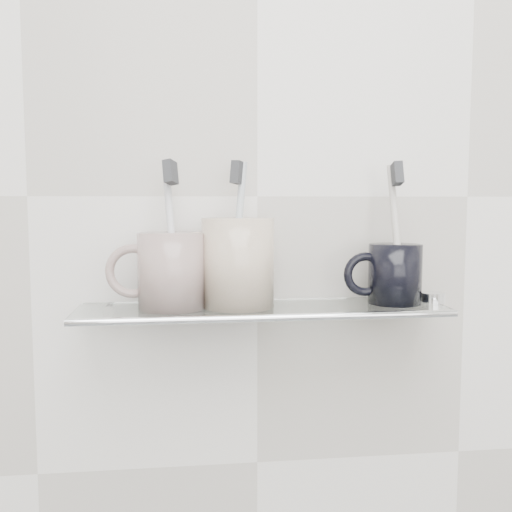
{
  "coord_description": "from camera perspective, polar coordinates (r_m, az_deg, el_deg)",
  "views": [
    {
      "loc": [
        -0.1,
        0.28,
        1.24
      ],
      "look_at": [
        -0.01,
        1.04,
        1.17
      ],
      "focal_mm": 40.0,
      "sensor_mm": 36.0,
      "label": 1
    }
  ],
  "objects": [
    {
      "name": "wall_back",
      "position": [
        0.83,
        0.14,
        5.98
      ],
      "size": [
        2.5,
        0.0,
        2.5
      ],
      "primitive_type": "plane",
      "rotation": [
        1.57,
        0.0,
        0.0
      ],
      "color": "silver",
      "rests_on": "ground"
    },
    {
      "name": "shelf_glass",
      "position": [
        0.78,
        0.69,
        -5.37
      ],
      "size": [
        0.5,
        0.12,
        0.01
      ],
      "primitive_type": "cube",
      "color": "silver",
      "rests_on": "wall_back"
    },
    {
      "name": "shelf_rail",
      "position": [
        0.72,
        1.26,
        -6.2
      ],
      "size": [
        0.5,
        0.01,
        0.01
      ],
      "primitive_type": "cylinder",
      "rotation": [
        0.0,
        1.57,
        0.0
      ],
      "color": "silver",
      "rests_on": "shelf_glass"
    },
    {
      "name": "bracket_left",
      "position": [
        0.83,
        -14.38,
        -5.67
      ],
      "size": [
        0.02,
        0.03,
        0.02
      ],
      "primitive_type": "cylinder",
      "rotation": [
        1.57,
        0.0,
        0.0
      ],
      "color": "silver",
      "rests_on": "wall_back"
    },
    {
      "name": "bracket_right",
      "position": [
        0.88,
        14.05,
        -5.04
      ],
      "size": [
        0.02,
        0.03,
        0.02
      ],
      "primitive_type": "cylinder",
      "rotation": [
        1.57,
        0.0,
        0.0
      ],
      "color": "silver",
      "rests_on": "wall_back"
    },
    {
      "name": "mug_left",
      "position": [
        0.77,
        -8.41,
        -1.46
      ],
      "size": [
        0.11,
        0.11,
        0.1
      ],
      "primitive_type": "cylinder",
      "rotation": [
        0.0,
        0.0,
        -0.33
      ],
      "color": "silver",
      "rests_on": "shelf_glass"
    },
    {
      "name": "mug_left_handle",
      "position": [
        0.77,
        -12.21,
        -1.5
      ],
      "size": [
        0.07,
        0.01,
        0.07
      ],
      "primitive_type": "torus",
      "rotation": [
        1.57,
        0.0,
        0.0
      ],
      "color": "silver",
      "rests_on": "mug_left"
    },
    {
      "name": "toothbrush_left",
      "position": [
        0.77,
        -8.47,
        2.29
      ],
      "size": [
        0.03,
        0.06,
        0.19
      ],
      "primitive_type": "cylinder",
      "rotation": [
        -0.18,
        -0.16,
        -0.39
      ],
      "color": "white",
      "rests_on": "mug_left"
    },
    {
      "name": "bristles_left",
      "position": [
        0.77,
        -8.55,
        8.29
      ],
      "size": [
        0.02,
        0.03,
        0.04
      ],
      "primitive_type": "cube",
      "rotation": [
        -0.18,
        -0.16,
        -0.39
      ],
      "color": "#313235",
      "rests_on": "toothbrush_left"
    },
    {
      "name": "mug_center",
      "position": [
        0.77,
        -1.81,
        -0.66
      ],
      "size": [
        0.11,
        0.11,
        0.12
      ],
      "primitive_type": "cylinder",
      "rotation": [
        0.0,
        0.0,
        0.19
      ],
      "color": "beige",
      "rests_on": "shelf_glass"
    },
    {
      "name": "mug_center_handle",
      "position": [
        0.77,
        -5.88,
        -0.71
      ],
      "size": [
        0.08,
        0.01,
        0.08
      ],
      "primitive_type": "torus",
      "rotation": [
        1.57,
        0.0,
        0.0
      ],
      "color": "beige",
      "rests_on": "mug_center"
    },
    {
      "name": "toothbrush_center",
      "position": [
        0.77,
        -1.82,
        2.36
      ],
      "size": [
        0.03,
        0.02,
        0.19
      ],
      "primitive_type": "cylinder",
      "rotation": [
        -0.09,
        0.05,
        -0.51
      ],
      "color": "silver",
      "rests_on": "mug_center"
    },
    {
      "name": "bristles_center",
      "position": [
        0.77,
        -1.84,
        8.33
      ],
      "size": [
        0.02,
        0.03,
        0.03
      ],
      "primitive_type": "cube",
      "rotation": [
        -0.09,
        0.05,
        -0.51
      ],
      "color": "#313235",
      "rests_on": "toothbrush_center"
    },
    {
      "name": "mug_right",
      "position": [
        0.82,
        13.72,
        -1.74
      ],
      "size": [
        0.1,
        0.1,
        0.08
      ],
      "primitive_type": "cylinder",
      "rotation": [
        0.0,
        0.0,
        -0.38
      ],
      "color": "black",
      "rests_on": "shelf_glass"
    },
    {
      "name": "mug_right_handle",
      "position": [
        0.81,
        10.87,
        -1.81
      ],
      "size": [
        0.06,
        0.01,
        0.06
      ],
      "primitive_type": "torus",
      "rotation": [
        1.57,
        0.0,
        0.0
      ],
      "color": "black",
      "rests_on": "mug_right"
    },
    {
      "name": "toothbrush_right",
      "position": [
        0.82,
        13.82,
        2.39
      ],
      "size": [
        0.02,
        0.06,
        0.19
      ],
      "primitive_type": "cylinder",
      "rotation": [
        -0.24,
        -0.05,
        -0.1
      ],
      "color": "beige",
      "rests_on": "mug_right"
    },
    {
      "name": "bristles_right",
      "position": [
        0.82,
        13.95,
        8.0
      ],
      "size": [
        0.01,
        0.03,
        0.03
      ],
      "primitive_type": "cube",
      "rotation": [
        -0.24,
        -0.05,
        -0.1
      ],
      "color": "#313235",
      "rests_on": "toothbrush_right"
    },
    {
      "name": "chrome_cap",
      "position": [
        0.85,
        17.29,
        -3.97
      ],
      "size": [
        0.03,
        0.03,
        0.01
      ],
      "primitive_type": "cylinder",
      "color": "silver",
      "rests_on": "shelf_glass"
    }
  ]
}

